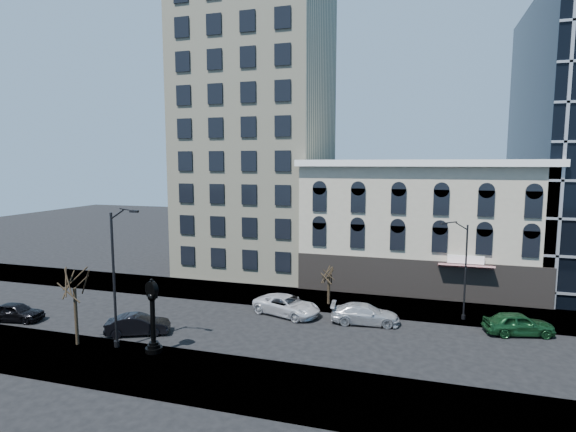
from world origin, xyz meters
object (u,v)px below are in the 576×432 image
(street_lamp_near, at_px, (120,241))
(car_near_a, at_px, (16,312))
(street_clock, at_px, (153,319))
(car_near_b, at_px, (138,325))

(street_lamp_near, height_order, car_near_a, street_lamp_near)
(street_clock, height_order, car_near_a, street_clock)
(street_clock, bearing_deg, car_near_b, 161.38)
(street_clock, height_order, street_lamp_near, street_lamp_near)
(car_near_a, xyz_separation_m, car_near_b, (10.76, 0.32, 0.01))
(street_lamp_near, bearing_deg, street_clock, 8.33)
(street_clock, distance_m, car_near_b, 4.19)
(car_near_b, bearing_deg, street_lamp_near, 173.80)
(street_lamp_near, relative_size, car_near_a, 2.25)
(street_lamp_near, height_order, car_near_b, street_lamp_near)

